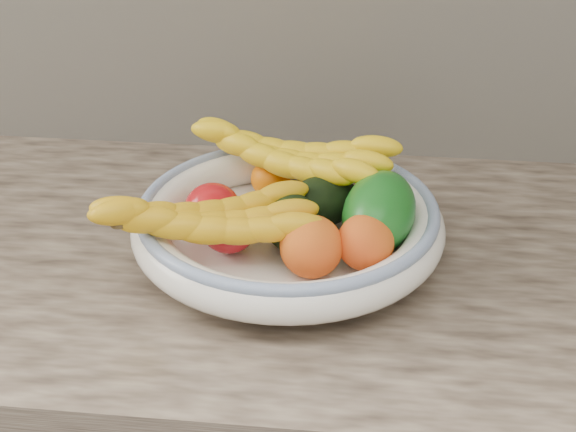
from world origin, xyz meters
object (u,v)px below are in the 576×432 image
at_px(banana_bunch_back, 289,161).
at_px(banana_bunch_front, 207,225).
at_px(green_mango, 379,213).
at_px(fruit_bowl, 288,224).

distance_m(banana_bunch_back, banana_bunch_front, 0.19).
relative_size(green_mango, banana_bunch_front, 0.48).
height_order(green_mango, banana_bunch_back, green_mango).
distance_m(fruit_bowl, green_mango, 0.12).
xyz_separation_m(fruit_bowl, banana_bunch_back, (-0.01, 0.10, 0.04)).
bearing_deg(banana_bunch_back, banana_bunch_front, -96.86).
relative_size(fruit_bowl, green_mango, 2.89).
bearing_deg(green_mango, banana_bunch_back, 147.49).
bearing_deg(banana_bunch_front, fruit_bowl, 21.21).
height_order(green_mango, banana_bunch_front, green_mango).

